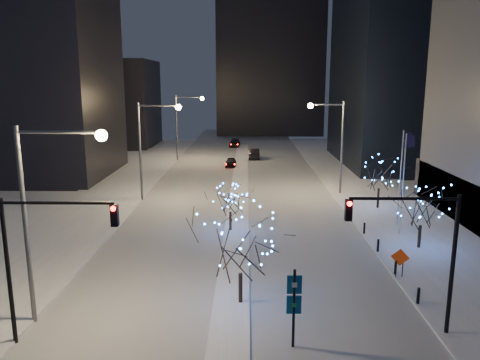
{
  "coord_description": "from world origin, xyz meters",
  "views": [
    {
      "loc": [
        0.83,
        -19.75,
        12.01
      ],
      "look_at": [
        0.33,
        13.59,
        5.0
      ],
      "focal_mm": 35.0,
      "sensor_mm": 36.0,
      "label": 1
    }
  ],
  "objects_px": {
    "holiday_tree_plaza_far": "(380,173)",
    "car_near": "(231,162)",
    "traffic_signal_west": "(40,247)",
    "holiday_tree_median_far": "(230,198)",
    "street_lamp_w_mid": "(150,138)",
    "wayfinding_sign": "(294,300)",
    "car_far": "(235,143)",
    "holiday_tree_plaza_near": "(422,207)",
    "street_lamp_w_far": "(183,119)",
    "street_lamp_w_near": "(45,198)",
    "traffic_signal_east": "(421,241)",
    "construction_sign": "(400,260)",
    "car_mid": "(254,153)",
    "holiday_tree_median_near": "(240,242)",
    "street_lamp_east": "(334,135)"
  },
  "relations": [
    {
      "from": "holiday_tree_plaza_far",
      "to": "car_near",
      "type": "bearing_deg",
      "value": 123.14
    },
    {
      "from": "traffic_signal_west",
      "to": "holiday_tree_median_far",
      "type": "height_order",
      "value": "traffic_signal_west"
    },
    {
      "from": "street_lamp_w_mid",
      "to": "wayfinding_sign",
      "type": "relative_size",
      "value": 2.63
    },
    {
      "from": "car_far",
      "to": "holiday_tree_plaza_near",
      "type": "xyz_separation_m",
      "value": [
        14.92,
        -55.11,
        2.53
      ]
    },
    {
      "from": "street_lamp_w_far",
      "to": "holiday_tree_plaza_far",
      "type": "xyz_separation_m",
      "value": [
        22.38,
        -28.05,
        -2.94
      ]
    },
    {
      "from": "street_lamp_w_mid",
      "to": "traffic_signal_west",
      "type": "relative_size",
      "value": 1.43
    },
    {
      "from": "street_lamp_w_near",
      "to": "traffic_signal_east",
      "type": "xyz_separation_m",
      "value": [
        17.88,
        -1.0,
        -1.74
      ]
    },
    {
      "from": "street_lamp_w_mid",
      "to": "traffic_signal_west",
      "type": "distance_m",
      "value": 27.06
    },
    {
      "from": "street_lamp_w_near",
      "to": "construction_sign",
      "type": "height_order",
      "value": "street_lamp_w_near"
    },
    {
      "from": "street_lamp_w_near",
      "to": "holiday_tree_plaza_near",
      "type": "distance_m",
      "value": 25.1
    },
    {
      "from": "traffic_signal_east",
      "to": "car_near",
      "type": "bearing_deg",
      "value": 102.83
    },
    {
      "from": "street_lamp_w_mid",
      "to": "construction_sign",
      "type": "relative_size",
      "value": 5.46
    },
    {
      "from": "car_mid",
      "to": "holiday_tree_median_near",
      "type": "bearing_deg",
      "value": 86.86
    },
    {
      "from": "traffic_signal_east",
      "to": "street_lamp_w_far",
      "type": "bearing_deg",
      "value": 109.32
    },
    {
      "from": "car_far",
      "to": "holiday_tree_plaza_far",
      "type": "distance_m",
      "value": 46.62
    },
    {
      "from": "holiday_tree_plaza_near",
      "to": "construction_sign",
      "type": "bearing_deg",
      "value": -120.41
    },
    {
      "from": "traffic_signal_east",
      "to": "car_far",
      "type": "relative_size",
      "value": 1.49
    },
    {
      "from": "holiday_tree_median_near",
      "to": "wayfinding_sign",
      "type": "distance_m",
      "value": 5.04
    },
    {
      "from": "car_mid",
      "to": "holiday_tree_plaza_near",
      "type": "xyz_separation_m",
      "value": [
        11.51,
        -41.25,
        2.4
      ]
    },
    {
      "from": "street_lamp_east",
      "to": "holiday_tree_plaza_far",
      "type": "bearing_deg",
      "value": -60.95
    },
    {
      "from": "street_lamp_east",
      "to": "wayfinding_sign",
      "type": "xyz_separation_m",
      "value": [
        -7.1,
        -30.15,
        -4.12
      ]
    },
    {
      "from": "car_far",
      "to": "holiday_tree_median_far",
      "type": "height_order",
      "value": "holiday_tree_median_far"
    },
    {
      "from": "holiday_tree_plaza_far",
      "to": "car_mid",
      "type": "bearing_deg",
      "value": 110.9
    },
    {
      "from": "traffic_signal_east",
      "to": "holiday_tree_plaza_far",
      "type": "distance_m",
      "value": 23.42
    },
    {
      "from": "street_lamp_w_far",
      "to": "car_mid",
      "type": "xyz_separation_m",
      "value": [
        10.85,
        2.15,
        -5.69
      ]
    },
    {
      "from": "street_lamp_w_far",
      "to": "car_near",
      "type": "height_order",
      "value": "street_lamp_w_far"
    },
    {
      "from": "street_lamp_w_far",
      "to": "holiday_tree_median_near",
      "type": "bearing_deg",
      "value": -78.87
    },
    {
      "from": "wayfinding_sign",
      "to": "street_lamp_east",
      "type": "bearing_deg",
      "value": 75.38
    },
    {
      "from": "car_far",
      "to": "holiday_tree_median_far",
      "type": "distance_m",
      "value": 51.25
    },
    {
      "from": "car_mid",
      "to": "holiday_tree_median_near",
      "type": "relative_size",
      "value": 0.83
    },
    {
      "from": "street_lamp_w_near",
      "to": "car_mid",
      "type": "relative_size",
      "value": 2.03
    },
    {
      "from": "car_far",
      "to": "holiday_tree_plaza_far",
      "type": "xyz_separation_m",
      "value": [
        14.94,
        -44.06,
        2.88
      ]
    },
    {
      "from": "street_lamp_w_near",
      "to": "car_far",
      "type": "distance_m",
      "value": 66.69
    },
    {
      "from": "street_lamp_w_far",
      "to": "traffic_signal_west",
      "type": "distance_m",
      "value": 52.04
    },
    {
      "from": "car_near",
      "to": "construction_sign",
      "type": "distance_m",
      "value": 41.0
    },
    {
      "from": "traffic_signal_east",
      "to": "car_far",
      "type": "xyz_separation_m",
      "value": [
        -10.44,
        67.02,
        -4.08
      ]
    },
    {
      "from": "street_lamp_w_mid",
      "to": "wayfinding_sign",
      "type": "xyz_separation_m",
      "value": [
        11.92,
        -27.15,
        -4.17
      ]
    },
    {
      "from": "holiday_tree_median_far",
      "to": "car_near",
      "type": "bearing_deg",
      "value": 91.91
    },
    {
      "from": "traffic_signal_west",
      "to": "wayfinding_sign",
      "type": "relative_size",
      "value": 1.84
    },
    {
      "from": "traffic_signal_east",
      "to": "construction_sign",
      "type": "height_order",
      "value": "traffic_signal_east"
    },
    {
      "from": "street_lamp_east",
      "to": "traffic_signal_west",
      "type": "relative_size",
      "value": 1.43
    },
    {
      "from": "street_lamp_w_mid",
      "to": "wayfinding_sign",
      "type": "distance_m",
      "value": 29.94
    },
    {
      "from": "street_lamp_w_mid",
      "to": "car_far",
      "type": "distance_m",
      "value": 42.09
    },
    {
      "from": "street_lamp_w_near",
      "to": "construction_sign",
      "type": "bearing_deg",
      "value": 16.18
    },
    {
      "from": "traffic_signal_east",
      "to": "wayfinding_sign",
      "type": "bearing_deg",
      "value": -169.15
    },
    {
      "from": "construction_sign",
      "to": "traffic_signal_west",
      "type": "bearing_deg",
      "value": -136.47
    },
    {
      "from": "car_near",
      "to": "car_mid",
      "type": "xyz_separation_m",
      "value": [
        3.41,
        7.31,
        0.18
      ]
    },
    {
      "from": "traffic_signal_west",
      "to": "car_mid",
      "type": "xyz_separation_m",
      "value": [
        10.35,
        54.16,
        -3.95
      ]
    },
    {
      "from": "holiday_tree_plaza_far",
      "to": "holiday_tree_plaza_near",
      "type": "bearing_deg",
      "value": -90.1
    },
    {
      "from": "street_lamp_w_mid",
      "to": "traffic_signal_west",
      "type": "xyz_separation_m",
      "value": [
        0.5,
        -27.0,
        -1.74
      ]
    }
  ]
}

